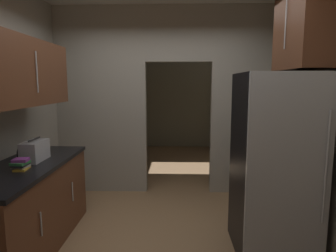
# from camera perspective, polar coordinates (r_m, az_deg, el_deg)

# --- Properties ---
(ground) EXTENTS (20.00, 20.00, 0.00)m
(ground) POSITION_cam_1_polar(r_m,az_deg,el_deg) (3.29, -2.54, -22.43)
(ground) COLOR #93704C
(kitchen_partition) EXTENTS (3.22, 0.12, 2.82)m
(kitchen_partition) POSITION_cam_1_polar(r_m,az_deg,el_deg) (4.47, -2.02, 6.19)
(kitchen_partition) COLOR #9E998C
(kitchen_partition) RESTS_ON ground
(adjoining_room_shell) EXTENTS (3.22, 3.43, 2.82)m
(adjoining_room_shell) POSITION_cam_1_polar(r_m,az_deg,el_deg) (6.71, -0.20, 5.87)
(adjoining_room_shell) COLOR gray
(adjoining_room_shell) RESTS_ON ground
(refrigerator) EXTENTS (0.72, 0.80, 1.78)m
(refrigerator) POSITION_cam_1_polar(r_m,az_deg,el_deg) (3.07, 19.94, -7.14)
(refrigerator) COLOR black
(refrigerator) RESTS_ON ground
(lower_cabinet_run) EXTENTS (0.66, 1.77, 0.89)m
(lower_cabinet_run) POSITION_cam_1_polar(r_m,az_deg,el_deg) (3.37, -25.67, -14.09)
(lower_cabinet_run) COLOR brown
(lower_cabinet_run) RESTS_ON ground
(upper_cabinet_counterside) EXTENTS (0.36, 1.59, 0.64)m
(upper_cabinet_counterside) POSITION_cam_1_polar(r_m,az_deg,el_deg) (3.14, -27.19, 9.31)
(upper_cabinet_counterside) COLOR brown
(upper_cabinet_fridgeside) EXTENTS (0.36, 0.79, 0.98)m
(upper_cabinet_fridgeside) POSITION_cam_1_polar(r_m,az_deg,el_deg) (3.22, 25.20, 18.68)
(upper_cabinet_fridgeside) COLOR brown
(boombox) EXTENTS (0.18, 0.35, 0.23)m
(boombox) POSITION_cam_1_polar(r_m,az_deg,el_deg) (3.35, -24.54, -4.42)
(boombox) COLOR #B2B2B7
(boombox) RESTS_ON lower_cabinet_run
(book_stack) EXTENTS (0.15, 0.17, 0.11)m
(book_stack) POSITION_cam_1_polar(r_m,az_deg,el_deg) (3.06, -26.74, -6.66)
(book_stack) COLOR gold
(book_stack) RESTS_ON lower_cabinet_run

